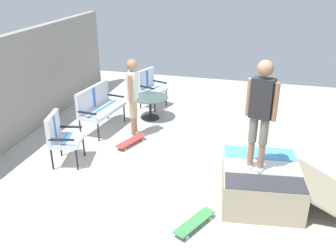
{
  "coord_description": "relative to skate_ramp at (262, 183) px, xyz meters",
  "views": [
    {
      "loc": [
        -5.95,
        -1.06,
        3.61
      ],
      "look_at": [
        0.32,
        0.58,
        0.7
      ],
      "focal_mm": 39.17,
      "sensor_mm": 36.0,
      "label": 1
    }
  ],
  "objects": [
    {
      "name": "skateboard_spare",
      "position": [
        -1.0,
        0.93,
        -0.22
      ],
      "size": [
        0.8,
        0.54,
        0.1
      ],
      "color": "#3F8C4C",
      "rests_on": "ground_plane"
    },
    {
      "name": "ground_plane",
      "position": [
        0.63,
        1.27,
        -0.35
      ],
      "size": [
        12.0,
        12.0,
        0.1
      ],
      "primitive_type": "cube",
      "color": "beige"
    },
    {
      "name": "patio_table",
      "position": [
        2.81,
        2.79,
        0.1
      ],
      "size": [
        0.9,
        0.9,
        0.57
      ],
      "color": "black",
      "rests_on": "ground_plane"
    },
    {
      "name": "patio_bench",
      "position": [
        1.92,
        3.78,
        0.31
      ],
      "size": [
        1.31,
        0.72,
        1.02
      ],
      "color": "black",
      "rests_on": "ground_plane"
    },
    {
      "name": "back_wall_cinderblock",
      "position": [
        0.63,
        5.27,
        0.84
      ],
      "size": [
        9.0,
        0.2,
        2.27
      ],
      "color": "gray",
      "rests_on": "ground_plane"
    },
    {
      "name": "skateboard_by_bench",
      "position": [
        1.31,
        2.77,
        -0.22
      ],
      "size": [
        0.82,
        0.48,
        0.1
      ],
      "color": "#B23838",
      "rests_on": "ground_plane"
    },
    {
      "name": "skate_ramp",
      "position": [
        0.0,
        0.0,
        0.0
      ],
      "size": [
        1.64,
        2.18,
        0.6
      ],
      "color": "tan",
      "rests_on": "ground_plane"
    },
    {
      "name": "person_watching",
      "position": [
        1.77,
        2.85,
        0.74
      ],
      "size": [
        0.48,
        0.27,
        1.76
      ],
      "color": "silver",
      "rests_on": "ground_plane"
    },
    {
      "name": "person_skater",
      "position": [
        -0.1,
        0.15,
        1.34
      ],
      "size": [
        0.31,
        0.46,
        1.76
      ],
      "color": "silver",
      "rests_on": "skate_ramp"
    },
    {
      "name": "patio_chair_near_house",
      "position": [
        3.63,
        3.05,
        0.31
      ],
      "size": [
        0.77,
        0.72,
        1.02
      ],
      "color": "black",
      "rests_on": "ground_plane"
    },
    {
      "name": "patio_chair_by_wall",
      "position": [
        0.25,
        3.79,
        0.31
      ],
      "size": [
        0.73,
        0.68,
        1.02
      ],
      "color": "black",
      "rests_on": "ground_plane"
    }
  ]
}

